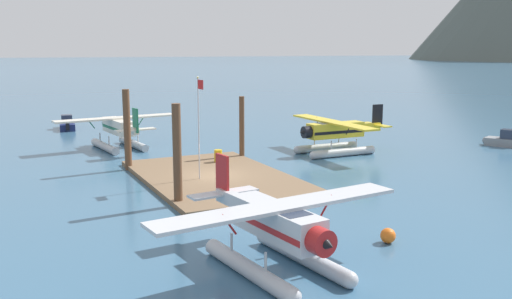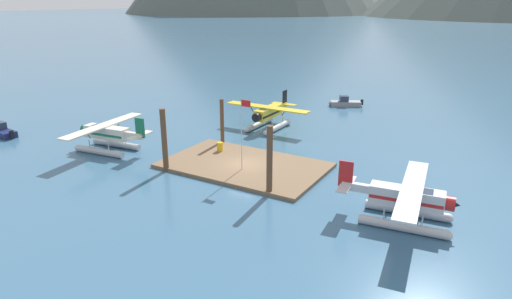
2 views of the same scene
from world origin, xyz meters
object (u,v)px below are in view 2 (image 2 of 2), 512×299
at_px(boat_grey_open_north, 345,103).
at_px(boat_navy_open_sw, 1,131).
at_px(fuel_drum, 220,147).
at_px(seaplane_cream_port_aft, 107,136).
at_px(flagpole, 243,126).
at_px(seaplane_yellow_bow_left, 268,115).
at_px(mooring_buoy, 414,187).
at_px(seaplane_silver_stbd_aft, 406,202).

bearing_deg(boat_grey_open_north, boat_navy_open_sw, -130.40).
xyz_separation_m(fuel_drum, seaplane_cream_port_aft, (-10.21, -4.97, 0.84)).
bearing_deg(fuel_drum, boat_navy_open_sw, -163.41).
bearing_deg(boat_navy_open_sw, seaplane_cream_port_aft, 9.32).
xyz_separation_m(flagpole, seaplane_yellow_bow_left, (-4.87, 13.38, -2.68)).
relative_size(flagpole, seaplane_yellow_bow_left, 0.62).
relative_size(mooring_buoy, seaplane_silver_stbd_aft, 0.06).
distance_m(flagpole, seaplane_cream_port_aft, 15.18).
distance_m(fuel_drum, boat_grey_open_north, 26.16).
bearing_deg(mooring_buoy, boat_navy_open_sw, -169.65).
relative_size(flagpole, fuel_drum, 7.28).
relative_size(seaplane_cream_port_aft, boat_grey_open_north, 2.36).
distance_m(fuel_drum, mooring_buoy, 18.42).
distance_m(mooring_buoy, boat_navy_open_sw, 43.77).
bearing_deg(seaplane_yellow_bow_left, seaplane_silver_stbd_aft, -39.08).
distance_m(seaplane_silver_stbd_aft, boat_grey_open_north, 34.75).
bearing_deg(mooring_buoy, boat_grey_open_north, 120.18).
bearing_deg(mooring_buoy, fuel_drum, -178.38).
bearing_deg(seaplane_cream_port_aft, boat_navy_open_sw, -170.68).
relative_size(fuel_drum, boat_grey_open_north, 0.20).
bearing_deg(seaplane_yellow_bow_left, fuel_drum, -88.53).
xyz_separation_m(seaplane_cream_port_aft, boat_navy_open_sw, (-14.44, -2.37, -1.09)).
bearing_deg(seaplane_cream_port_aft, seaplane_yellow_bow_left, 56.91).
height_order(flagpole, seaplane_yellow_bow_left, flagpole).
relative_size(seaplane_yellow_bow_left, boat_grey_open_north, 2.34).
bearing_deg(boat_navy_open_sw, boat_grey_open_north, 49.60).
bearing_deg(seaplane_yellow_bow_left, boat_navy_open_sw, -144.13).
height_order(fuel_drum, seaplane_cream_port_aft, seaplane_cream_port_aft).
bearing_deg(flagpole, boat_grey_open_north, 91.90).
height_order(flagpole, seaplane_cream_port_aft, flagpole).
bearing_deg(flagpole, seaplane_silver_stbd_aft, -8.75).
bearing_deg(flagpole, boat_navy_open_sw, -171.73).
xyz_separation_m(boat_navy_open_sw, boat_grey_open_north, (28.30, 33.25, 0.00)).
xyz_separation_m(fuel_drum, boat_grey_open_north, (3.65, 25.90, -0.25)).
bearing_deg(boat_grey_open_north, fuel_drum, -98.02).
height_order(flagpole, seaplane_silver_stbd_aft, flagpole).
distance_m(fuel_drum, seaplane_cream_port_aft, 11.39).
distance_m(seaplane_silver_stbd_aft, boat_navy_open_sw, 43.64).
distance_m(seaplane_yellow_bow_left, seaplane_silver_stbd_aft, 24.72).
xyz_separation_m(flagpole, seaplane_silver_stbd_aft, (14.32, -2.20, -2.68)).
bearing_deg(seaplane_cream_port_aft, fuel_drum, 25.96).
bearing_deg(seaplane_silver_stbd_aft, boat_navy_open_sw, -177.31).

